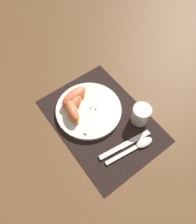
% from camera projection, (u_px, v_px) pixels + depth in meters
% --- Properties ---
extents(ground_plane, '(3.00, 3.00, 0.00)m').
position_uv_depth(ground_plane, '(102.00, 121.00, 0.85)').
color(ground_plane, brown).
extents(placemat, '(0.46, 0.33, 0.00)m').
position_uv_depth(placemat, '(102.00, 120.00, 0.85)').
color(placemat, black).
rests_on(placemat, ground_plane).
extents(plate, '(0.26, 0.26, 0.02)m').
position_uv_depth(plate, '(89.00, 110.00, 0.86)').
color(plate, white).
rests_on(plate, placemat).
extents(juice_glass, '(0.07, 0.07, 0.08)m').
position_uv_depth(juice_glass, '(141.00, 115.00, 0.82)').
color(juice_glass, silver).
rests_on(juice_glass, placemat).
extents(knife, '(0.05, 0.21, 0.01)m').
position_uv_depth(knife, '(124.00, 145.00, 0.79)').
color(knife, silver).
rests_on(knife, placemat).
extents(spoon, '(0.05, 0.20, 0.01)m').
position_uv_depth(spoon, '(138.00, 146.00, 0.79)').
color(spoon, silver).
rests_on(spoon, placemat).
extents(fork, '(0.13, 0.15, 0.00)m').
position_uv_depth(fork, '(93.00, 110.00, 0.85)').
color(fork, silver).
rests_on(fork, plate).
extents(citrus_wedge_0, '(0.07, 0.13, 0.05)m').
position_uv_depth(citrus_wedge_0, '(74.00, 97.00, 0.86)').
color(citrus_wedge_0, '#F7C656').
rests_on(citrus_wedge_0, plate).
extents(citrus_wedge_1, '(0.08, 0.11, 0.04)m').
position_uv_depth(citrus_wedge_1, '(75.00, 102.00, 0.85)').
color(citrus_wedge_1, '#F7C656').
rests_on(citrus_wedge_1, plate).
extents(citrus_wedge_2, '(0.10, 0.09, 0.04)m').
position_uv_depth(citrus_wedge_2, '(72.00, 105.00, 0.84)').
color(citrus_wedge_2, '#F7C656').
rests_on(citrus_wedge_2, plate).
extents(citrus_wedge_3, '(0.11, 0.07, 0.05)m').
position_uv_depth(citrus_wedge_3, '(72.00, 111.00, 0.83)').
color(citrus_wedge_3, '#F7C656').
rests_on(citrus_wedge_3, plate).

